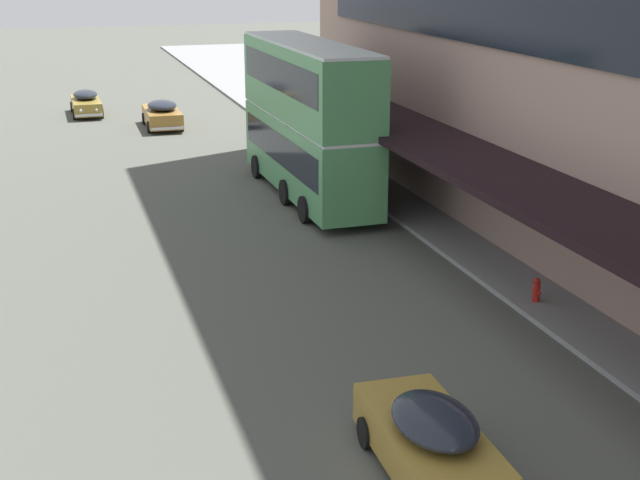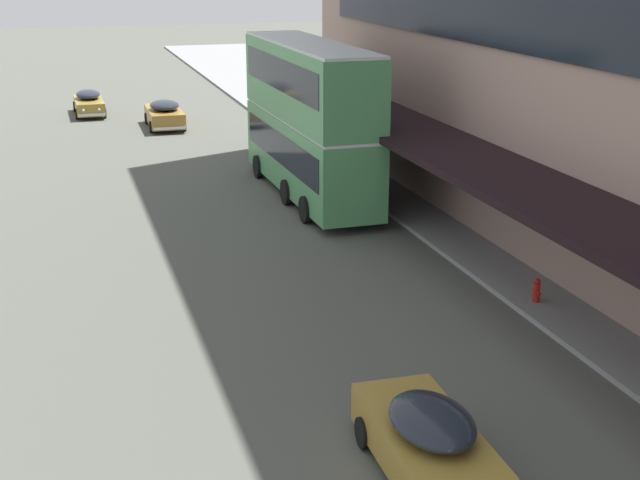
{
  "view_description": "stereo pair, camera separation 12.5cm",
  "coord_description": "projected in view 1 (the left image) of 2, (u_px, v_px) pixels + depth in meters",
  "views": [
    {
      "loc": [
        -5.94,
        -5.16,
        9.47
      ],
      "look_at": [
        1.33,
        18.39,
        1.48
      ],
      "focal_mm": 50.0,
      "sensor_mm": 36.0,
      "label": 1
    },
    {
      "loc": [
        -5.82,
        -5.2,
        9.47
      ],
      "look_at": [
        1.33,
        18.39,
        1.48
      ],
      "focal_mm": 50.0,
      "sensor_mm": 36.0,
      "label": 2
    }
  ],
  "objects": [
    {
      "name": "transit_bus_kerbside_front",
      "position": [
        308.0,
        116.0,
        35.15
      ],
      "size": [
        2.78,
        11.18,
        6.17
      ],
      "color": "#4D945A",
      "rests_on": "ground"
    },
    {
      "name": "sedan_oncoming_rear",
      "position": [
        162.0,
        114.0,
        50.17
      ],
      "size": [
        2.03,
        4.69,
        1.57
      ],
      "color": "olive",
      "rests_on": "ground"
    },
    {
      "name": "sedan_trailing_near",
      "position": [
        430.0,
        440.0,
        16.66
      ],
      "size": [
        1.93,
        4.36,
        1.55
      ],
      "color": "olive",
      "rests_on": "ground"
    },
    {
      "name": "sedan_second_near",
      "position": [
        86.0,
        103.0,
        54.14
      ],
      "size": [
        1.8,
        4.61,
        1.49
      ],
      "color": "olive",
      "rests_on": "ground"
    },
    {
      "name": "fire_hydrant",
      "position": [
        537.0,
        290.0,
        24.83
      ],
      "size": [
        0.2,
        0.4,
        0.7
      ],
      "color": "red",
      "rests_on": "sidewalk_kerb"
    }
  ]
}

